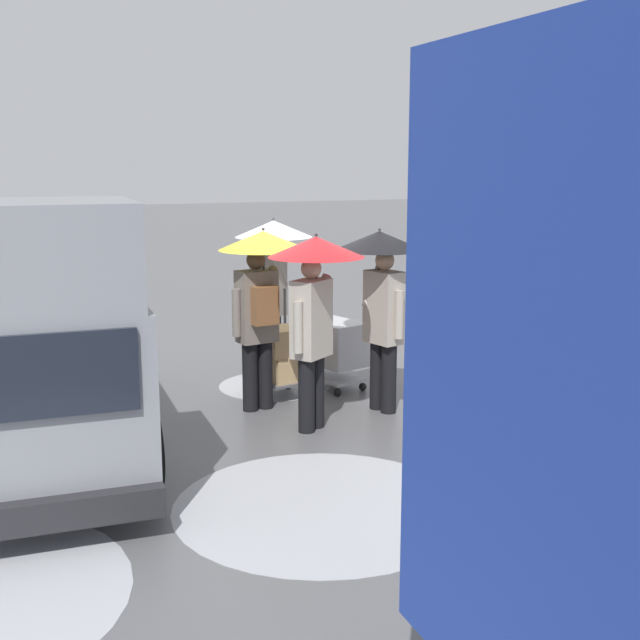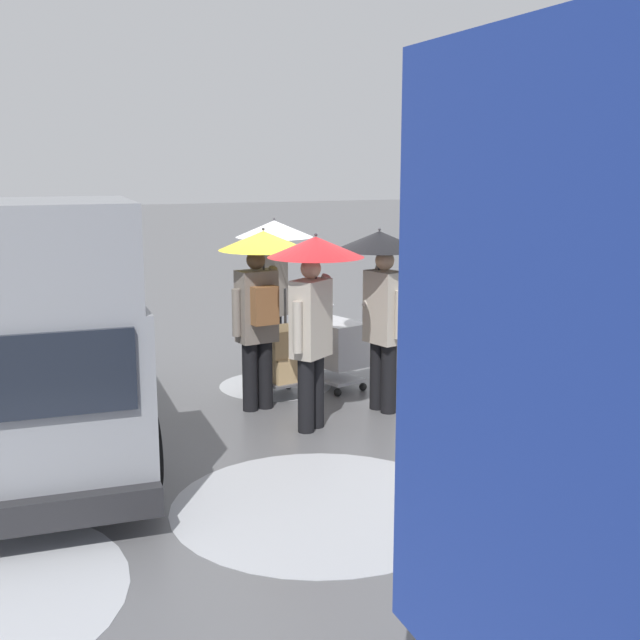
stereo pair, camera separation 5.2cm
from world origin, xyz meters
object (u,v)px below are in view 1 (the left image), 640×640
Objects in this scene: shopping_cart_vendor at (335,345)px; pedestrian_black_side at (271,259)px; pedestrian_far_side at (314,286)px; hand_dolly_boxes at (281,356)px; cargo_van_parked_right at (22,338)px; pedestrian_white_side at (261,278)px; pedestrian_pink_side at (381,277)px.

shopping_cart_vendor is 1.53m from pedestrian_black_side.
pedestrian_black_side is 1.00× the size of pedestrian_far_side.
pedestrian_black_side reaches higher than hand_dolly_boxes.
hand_dolly_boxes is (-3.02, -0.89, -0.65)m from cargo_van_parked_right.
cargo_van_parked_right reaches higher than pedestrian_far_side.
pedestrian_white_side is at bearing 66.96° from pedestrian_black_side.
hand_dolly_boxes is (0.78, 0.12, -0.04)m from shopping_cart_vendor.
shopping_cart_vendor is (-3.80, -1.01, -0.61)m from cargo_van_parked_right.
cargo_van_parked_right is at bearing 31.78° from pedestrian_black_side.
pedestrian_black_side and pedestrian_far_side have the same top height.
hand_dolly_boxes is 1.59m from pedestrian_black_side.
cargo_van_parked_right reaches higher than pedestrian_pink_side.
pedestrian_white_side is 1.00× the size of pedestrian_far_side.
pedestrian_pink_side is 1.39m from pedestrian_white_side.
pedestrian_pink_side is (-3.93, 0.03, 0.41)m from cargo_van_parked_right.
pedestrian_white_side is 0.95m from pedestrian_far_side.
cargo_van_parked_right reaches higher than pedestrian_white_side.
pedestrian_white_side reaches higher than hand_dolly_boxes.
cargo_van_parked_right is at bearing 11.08° from pedestrian_white_side.
hand_dolly_boxes is 1.65m from pedestrian_far_side.
pedestrian_pink_side is at bearing -160.36° from pedestrian_far_side.
cargo_van_parked_right is 2.52× the size of pedestrian_far_side.
pedestrian_white_side is (-2.65, -0.52, 0.39)m from cargo_van_parked_right.
pedestrian_pink_side is 1.03m from pedestrian_far_side.
pedestrian_pink_side and pedestrian_black_side have the same top height.
pedestrian_far_side reaches higher than shopping_cart_vendor.
shopping_cart_vendor is 1.91m from pedestrian_far_side.
pedestrian_far_side reaches higher than hand_dolly_boxes.
pedestrian_black_side is at bearing -64.09° from shopping_cart_vendor.
pedestrian_white_side is at bearing 45.15° from hand_dolly_boxes.
pedestrian_far_side is at bearing 19.64° from pedestrian_pink_side.
shopping_cart_vendor is 0.47× the size of pedestrian_white_side.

